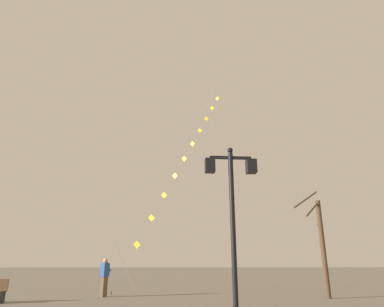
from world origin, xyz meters
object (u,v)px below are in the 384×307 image
(kite_flyer, at_px, (105,276))
(bare_tree, at_px, (322,243))
(twin_lantern_lamp_post, at_px, (232,197))
(kite_train, at_px, (185,158))

(kite_flyer, height_order, bare_tree, bare_tree)
(twin_lantern_lamp_post, relative_size, bare_tree, 0.98)
(bare_tree, bearing_deg, twin_lantern_lamp_post, -130.33)
(twin_lantern_lamp_post, distance_m, kite_train, 15.89)
(twin_lantern_lamp_post, height_order, bare_tree, bare_tree)
(kite_flyer, relative_size, bare_tree, 0.35)
(kite_train, distance_m, bare_tree, 12.29)
(kite_train, relative_size, kite_flyer, 10.06)
(twin_lantern_lamp_post, relative_size, kite_train, 0.28)
(twin_lantern_lamp_post, height_order, kite_flyer, twin_lantern_lamp_post)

